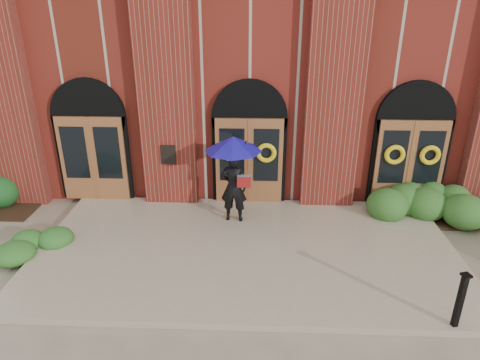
{
  "coord_description": "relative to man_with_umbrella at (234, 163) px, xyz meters",
  "views": [
    {
      "loc": [
        0.21,
        -8.66,
        5.7
      ],
      "look_at": [
        -0.19,
        1.0,
        1.55
      ],
      "focal_mm": 32.0,
      "sensor_mm": 36.0,
      "label": 1
    }
  ],
  "objects": [
    {
      "name": "hedge_front_left",
      "position": [
        -4.73,
        -1.54,
        -1.56
      ],
      "size": [
        1.29,
        1.11,
        0.46
      ],
      "primitive_type": "ellipsoid",
      "color": "#295A1F",
      "rests_on": "ground"
    },
    {
      "name": "hedge_wall_right",
      "position": [
        5.59,
        0.66,
        -1.37
      ],
      "size": [
        3.32,
        1.33,
        0.85
      ],
      "primitive_type": "ellipsoid",
      "color": "#2A551E",
      "rests_on": "ground"
    },
    {
      "name": "man_with_umbrella",
      "position": [
        0.0,
        0.0,
        0.0
      ],
      "size": [
        1.6,
        1.6,
        2.35
      ],
      "rotation": [
        0.0,
        0.0,
        3.05
      ],
      "color": "black",
      "rests_on": "landing"
    },
    {
      "name": "landing",
      "position": [
        0.37,
        -1.39,
        -1.72
      ],
      "size": [
        10.0,
        5.3,
        0.15
      ],
      "primitive_type": "cube",
      "color": "tan",
      "rests_on": "ground"
    },
    {
      "name": "church_building",
      "position": [
        0.37,
        7.24,
        1.71
      ],
      "size": [
        16.2,
        12.53,
        7.0
      ],
      "color": "maroon",
      "rests_on": "ground"
    },
    {
      "name": "metal_post",
      "position": [
        4.26,
        -3.89,
        -1.05
      ],
      "size": [
        0.19,
        0.19,
        1.13
      ],
      "rotation": [
        0.0,
        0.0,
        0.27
      ],
      "color": "black",
      "rests_on": "landing"
    },
    {
      "name": "ground",
      "position": [
        0.37,
        -1.54,
        -1.79
      ],
      "size": [
        90.0,
        90.0,
        0.0
      ],
      "primitive_type": "plane",
      "color": "gray",
      "rests_on": "ground"
    }
  ]
}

